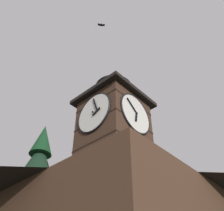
% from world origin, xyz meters
% --- Properties ---
extents(clock_tower, '(4.02, 4.02, 8.20)m').
position_xyz_m(clock_tower, '(-1.91, -1.62, 10.71)').
color(clock_tower, '#422B1E').
rests_on(clock_tower, building_main).
extents(flying_bird_high, '(0.52, 0.46, 0.13)m').
position_xyz_m(flying_bird_high, '(-0.23, -1.33, 19.39)').
color(flying_bird_high, black).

